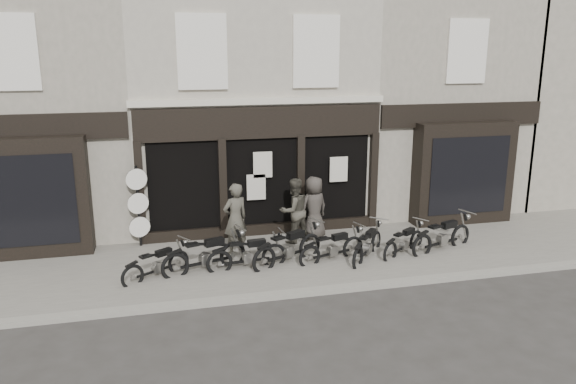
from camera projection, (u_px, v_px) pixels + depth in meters
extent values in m
plane|color=#2D2B28|center=(285.00, 275.00, 14.02)|extent=(90.00, 90.00, 0.00)
cube|color=#66605A|center=(277.00, 260.00, 14.86)|extent=(30.00, 4.20, 0.12)
cube|color=gray|center=(298.00, 293.00, 12.83)|extent=(30.00, 0.25, 0.13)
cube|color=#ACA594|center=(243.00, 91.00, 18.64)|extent=(7.20, 6.00, 8.20)
cube|color=black|center=(261.00, 122.00, 15.91)|extent=(7.10, 0.18, 0.90)
cube|color=black|center=(262.00, 189.00, 16.45)|extent=(6.50, 0.10, 2.95)
cube|color=black|center=(263.00, 231.00, 16.71)|extent=(7.10, 0.20, 0.44)
cube|color=beige|center=(261.00, 101.00, 15.79)|extent=(7.30, 0.22, 0.18)
cube|color=silver|center=(202.00, 52.00, 15.08)|extent=(1.35, 0.12, 2.00)
cube|color=black|center=(202.00, 52.00, 15.11)|extent=(1.05, 0.06, 1.70)
cube|color=silver|center=(316.00, 52.00, 15.81)|extent=(1.35, 0.12, 2.00)
cube|color=black|center=(316.00, 52.00, 15.84)|extent=(1.05, 0.06, 1.70)
cube|color=black|center=(140.00, 195.00, 15.58)|extent=(0.22, 0.22, 3.00)
cube|color=black|center=(223.00, 190.00, 16.10)|extent=(0.22, 0.22, 3.00)
cube|color=black|center=(300.00, 185.00, 16.63)|extent=(0.22, 0.22, 3.00)
cube|color=black|center=(373.00, 181.00, 17.15)|extent=(0.22, 0.22, 3.00)
cube|color=beige|center=(263.00, 165.00, 16.10)|extent=(0.55, 0.04, 0.75)
cube|color=beige|center=(339.00, 169.00, 16.68)|extent=(0.55, 0.04, 0.75)
cube|color=beige|center=(256.00, 187.00, 16.21)|extent=(0.55, 0.04, 0.75)
cube|color=gray|center=(39.00, 95.00, 17.19)|extent=(5.50, 6.00, 8.20)
cube|color=black|center=(26.00, 198.00, 14.64)|extent=(3.20, 0.70, 3.20)
cube|color=black|center=(23.00, 202.00, 14.31)|extent=(2.60, 0.06, 2.40)
cube|color=black|center=(20.00, 128.00, 14.47)|extent=(5.40, 0.16, 0.70)
cube|color=silver|center=(11.00, 52.00, 14.01)|extent=(1.30, 0.10, 1.90)
cube|color=black|center=(11.00, 52.00, 14.03)|extent=(1.00, 0.06, 1.60)
cube|color=gray|center=(419.00, 88.00, 20.09)|extent=(5.50, 6.00, 8.20)
cube|color=black|center=(463.00, 173.00, 17.54)|extent=(3.20, 0.70, 3.20)
cube|color=black|center=(469.00, 176.00, 17.21)|extent=(2.60, 0.06, 2.40)
cube|color=black|center=(462.00, 114.00, 17.37)|extent=(5.40, 0.16, 0.70)
cube|color=silver|center=(467.00, 51.00, 16.91)|extent=(1.30, 0.10, 1.90)
cube|color=black|center=(466.00, 51.00, 16.94)|extent=(1.00, 0.06, 1.60)
torus|color=black|center=(179.00, 262.00, 14.04)|extent=(0.56, 0.39, 0.61)
torus|color=black|center=(132.00, 277.00, 13.14)|extent=(0.56, 0.39, 0.61)
cube|color=black|center=(156.00, 271.00, 13.60)|extent=(0.93, 0.61, 0.05)
cube|color=gray|center=(157.00, 268.00, 13.60)|extent=(0.27, 0.25, 0.23)
cube|color=black|center=(164.00, 252.00, 13.66)|extent=(0.43, 0.35, 0.15)
cube|color=black|center=(146.00, 256.00, 13.30)|extent=(0.32, 0.30, 0.05)
cylinder|color=gray|center=(184.00, 238.00, 14.03)|extent=(0.30, 0.46, 0.03)
torus|color=black|center=(233.00, 255.00, 14.36)|extent=(0.72, 0.31, 0.72)
torus|color=black|center=(175.00, 267.00, 13.59)|extent=(0.72, 0.31, 0.72)
cube|color=black|center=(205.00, 263.00, 13.98)|extent=(1.22, 0.43, 0.06)
cube|color=gray|center=(205.00, 259.00, 13.97)|extent=(0.30, 0.26, 0.28)
cube|color=black|center=(214.00, 242.00, 14.00)|extent=(0.52, 0.32, 0.18)
cube|color=black|center=(192.00, 245.00, 13.69)|extent=(0.37, 0.30, 0.06)
cylinder|color=gray|center=(240.00, 228.00, 14.30)|extent=(0.22, 0.60, 0.04)
torus|color=black|center=(274.00, 256.00, 14.38)|extent=(0.68, 0.16, 0.67)
torus|color=black|center=(219.00, 263.00, 13.91)|extent=(0.68, 0.16, 0.67)
cube|color=black|center=(247.00, 261.00, 14.15)|extent=(1.17, 0.18, 0.06)
cube|color=gray|center=(248.00, 258.00, 14.14)|extent=(0.25, 0.20, 0.26)
cube|color=black|center=(257.00, 243.00, 14.12)|extent=(0.47, 0.22, 0.17)
cube|color=black|center=(235.00, 244.00, 13.93)|extent=(0.32, 0.23, 0.06)
cylinder|color=gray|center=(282.00, 231.00, 14.29)|extent=(0.10, 0.57, 0.04)
torus|color=black|center=(310.00, 247.00, 14.97)|extent=(0.69, 0.41, 0.73)
torus|color=black|center=(264.00, 261.00, 14.00)|extent=(0.69, 0.41, 0.73)
cube|color=black|center=(288.00, 255.00, 14.50)|extent=(1.16, 0.62, 0.06)
cube|color=gray|center=(288.00, 252.00, 14.49)|extent=(0.32, 0.29, 0.28)
cube|color=black|center=(296.00, 235.00, 14.55)|extent=(0.52, 0.38, 0.18)
cube|color=black|center=(278.00, 238.00, 14.16)|extent=(0.38, 0.34, 0.06)
cylinder|color=gray|center=(316.00, 220.00, 14.95)|extent=(0.31, 0.57, 0.04)
torus|color=black|center=(353.00, 248.00, 15.01)|extent=(0.64, 0.27, 0.64)
torus|color=black|center=(310.00, 257.00, 14.33)|extent=(0.64, 0.27, 0.64)
cube|color=black|center=(332.00, 254.00, 14.68)|extent=(1.09, 0.37, 0.06)
cube|color=gray|center=(332.00, 251.00, 14.67)|extent=(0.27, 0.23, 0.25)
cube|color=black|center=(340.00, 237.00, 14.69)|extent=(0.46, 0.28, 0.16)
cube|color=black|center=(323.00, 239.00, 14.42)|extent=(0.33, 0.26, 0.06)
cylinder|color=gray|center=(360.00, 224.00, 14.95)|extent=(0.19, 0.53, 0.03)
torus|color=black|center=(376.00, 242.00, 15.43)|extent=(0.49, 0.54, 0.65)
torus|color=black|center=(358.00, 258.00, 14.25)|extent=(0.49, 0.54, 0.65)
cube|color=black|center=(367.00, 251.00, 14.85)|extent=(0.78, 0.88, 0.06)
cube|color=gray|center=(367.00, 248.00, 14.84)|extent=(0.28, 0.28, 0.25)
cube|color=black|center=(371.00, 233.00, 14.95)|extent=(0.41, 0.43, 0.16)
cube|color=black|center=(364.00, 238.00, 14.48)|extent=(0.33, 0.34, 0.06)
cylinder|color=gray|center=(379.00, 218.00, 15.45)|extent=(0.44, 0.39, 0.03)
torus|color=black|center=(416.00, 241.00, 15.61)|extent=(0.55, 0.40, 0.60)
torus|color=black|center=(390.00, 253.00, 14.70)|extent=(0.55, 0.40, 0.60)
cube|color=black|center=(403.00, 248.00, 15.16)|extent=(0.91, 0.61, 0.05)
cube|color=gray|center=(404.00, 245.00, 15.16)|extent=(0.27, 0.25, 0.23)
cube|color=black|center=(409.00, 231.00, 15.23)|extent=(0.42, 0.35, 0.15)
cube|color=black|center=(399.00, 235.00, 14.87)|extent=(0.32, 0.29, 0.05)
cylinder|color=gray|center=(421.00, 219.00, 15.60)|extent=(0.31, 0.45, 0.03)
torus|color=black|center=(460.00, 236.00, 15.80)|extent=(0.70, 0.33, 0.71)
torus|color=black|center=(422.00, 247.00, 15.00)|extent=(0.70, 0.33, 0.71)
cube|color=black|center=(441.00, 243.00, 15.41)|extent=(1.19, 0.46, 0.06)
cube|color=gray|center=(442.00, 240.00, 15.40)|extent=(0.30, 0.26, 0.27)
cube|color=black|center=(449.00, 225.00, 15.43)|extent=(0.51, 0.33, 0.18)
cube|color=black|center=(435.00, 227.00, 15.11)|extent=(0.36, 0.30, 0.06)
cylinder|color=gray|center=(467.00, 212.00, 15.75)|extent=(0.24, 0.58, 0.04)
imported|color=#454238|center=(235.00, 219.00, 14.90)|extent=(0.83, 0.70, 1.95)
imported|color=#3D3A31|center=(294.00, 210.00, 15.83)|extent=(1.09, 0.96, 1.86)
imported|color=#38332F|center=(314.00, 208.00, 16.13)|extent=(1.05, 0.88, 1.84)
cylinder|color=black|center=(141.00, 248.00, 15.78)|extent=(0.38, 0.38, 0.06)
cylinder|color=black|center=(139.00, 208.00, 15.48)|extent=(0.07, 0.07, 2.41)
cylinder|color=black|center=(136.00, 179.00, 15.24)|extent=(0.58, 0.20, 0.59)
cylinder|color=silver|center=(136.00, 179.00, 15.22)|extent=(0.57, 0.17, 0.59)
cylinder|color=black|center=(138.00, 203.00, 15.41)|extent=(0.58, 0.20, 0.59)
cylinder|color=silver|center=(138.00, 203.00, 15.39)|extent=(0.57, 0.17, 0.59)
cylinder|color=black|center=(140.00, 227.00, 15.59)|extent=(0.58, 0.20, 0.59)
cylinder|color=silver|center=(140.00, 227.00, 15.56)|extent=(0.57, 0.17, 0.59)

